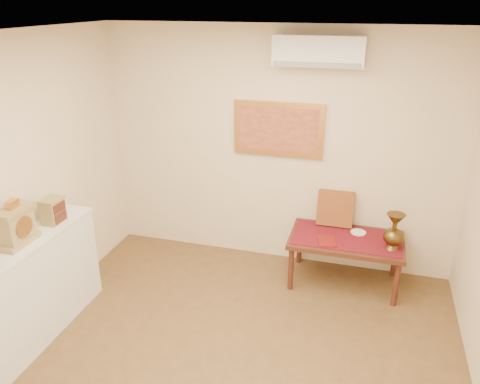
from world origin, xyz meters
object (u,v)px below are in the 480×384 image
(brass_urn_tall, at_px, (394,228))
(mantel_clock, at_px, (17,226))
(display_ledge, at_px, (16,303))
(wooden_chest, at_px, (53,210))
(low_table, at_px, (346,243))

(brass_urn_tall, bearing_deg, mantel_clock, -153.08)
(brass_urn_tall, distance_m, display_ledge, 3.61)
(wooden_chest, bearing_deg, mantel_clock, -92.60)
(display_ledge, distance_m, wooden_chest, 0.87)
(low_table, bearing_deg, display_ledge, -144.90)
(display_ledge, relative_size, low_table, 1.68)
(display_ledge, relative_size, mantel_clock, 4.93)
(display_ledge, bearing_deg, brass_urn_tall, 29.39)
(brass_urn_tall, distance_m, low_table, 0.57)
(low_table, bearing_deg, wooden_chest, -154.56)
(brass_urn_tall, relative_size, wooden_chest, 1.93)
(wooden_chest, xyz_separation_m, low_table, (2.65, 1.26, -0.62))
(wooden_chest, relative_size, low_table, 0.20)
(mantel_clock, height_order, low_table, mantel_clock)
(brass_urn_tall, bearing_deg, display_ledge, -150.61)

